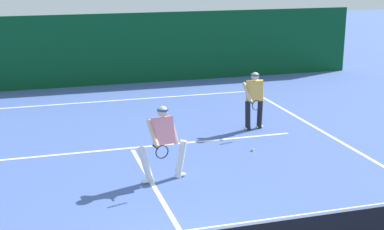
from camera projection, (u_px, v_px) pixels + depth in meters
name	position (u px, v px, depth m)	size (l,w,h in m)	color
court_line_baseline_far	(104.00, 101.00, 19.11)	(10.89, 0.10, 0.01)	white
court_line_service	(131.00, 148.00, 14.41)	(8.88, 0.10, 0.01)	white
court_line_centre	(162.00, 200.00, 11.30)	(0.10, 6.40, 0.01)	white
player_near	(163.00, 140.00, 12.07)	(1.19, 0.89, 1.69)	silver
player_far	(254.00, 98.00, 15.76)	(0.67, 0.88, 1.66)	black
tennis_ball	(253.00, 150.00, 14.17)	(0.07, 0.07, 0.07)	#D1E033
back_fence_windscreen	(93.00, 50.00, 21.15)	(21.52, 0.12, 2.73)	#0A4321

